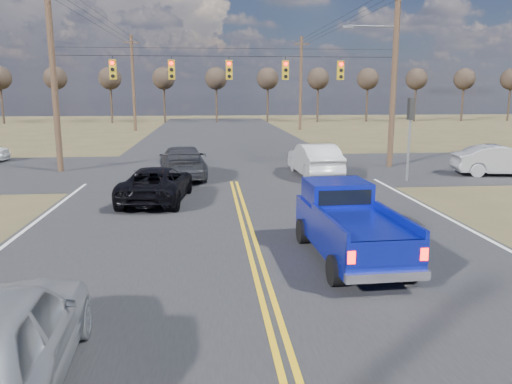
{
  "coord_description": "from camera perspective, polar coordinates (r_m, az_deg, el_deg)",
  "views": [
    {
      "loc": [
        -1.14,
        -9.05,
        4.2
      ],
      "look_at": [
        0.12,
        4.22,
        1.5
      ],
      "focal_mm": 35.0,
      "sensor_mm": 36.0,
      "label": 1
    }
  ],
  "objects": [
    {
      "name": "ground",
      "position": [
        10.04,
        1.63,
        -13.28
      ],
      "size": [
        160.0,
        160.0,
        0.0
      ],
      "primitive_type": "plane",
      "color": "brown",
      "rests_on": "ground"
    },
    {
      "name": "road_main",
      "position": [
        19.54,
        -1.95,
        -0.97
      ],
      "size": [
        14.0,
        120.0,
        0.02
      ],
      "primitive_type": "cube",
      "color": "#28282B",
      "rests_on": "ground"
    },
    {
      "name": "road_cross",
      "position": [
        27.4,
        -2.97,
        2.61
      ],
      "size": [
        120.0,
        12.0,
        0.02
      ],
      "primitive_type": "cube",
      "color": "#28282B",
      "rests_on": "ground"
    },
    {
      "name": "signal_gantry",
      "position": [
        26.9,
        -1.97,
        13.28
      ],
      "size": [
        19.6,
        4.83,
        10.0
      ],
      "color": "#473323",
      "rests_on": "ground"
    },
    {
      "name": "utility_poles",
      "position": [
        26.1,
        -3.0,
        13.69
      ],
      "size": [
        19.6,
        58.32,
        10.0
      ],
      "color": "#473323",
      "rests_on": "ground"
    },
    {
      "name": "treeline",
      "position": [
        36.06,
        -3.71,
        13.81
      ],
      "size": [
        87.0,
        117.8,
        7.4
      ],
      "color": "#33261C",
      "rests_on": "ground"
    },
    {
      "name": "pickup_truck",
      "position": [
        12.84,
        10.54,
        -3.71
      ],
      "size": [
        2.1,
        4.93,
        1.83
      ],
      "rotation": [
        0.0,
        0.0,
        0.04
      ],
      "color": "black",
      "rests_on": "ground"
    },
    {
      "name": "black_suv",
      "position": [
        19.61,
        -11.29,
        0.9
      ],
      "size": [
        2.76,
        5.13,
        1.37
      ],
      "primitive_type": "imported",
      "rotation": [
        0.0,
        0.0,
        3.04
      ],
      "color": "black",
      "rests_on": "ground"
    },
    {
      "name": "white_car_queue",
      "position": [
        25.34,
        6.7,
        3.7
      ],
      "size": [
        1.98,
        5.05,
        1.64
      ],
      "primitive_type": "imported",
      "rotation": [
        0.0,
        0.0,
        3.19
      ],
      "color": "silver",
      "rests_on": "ground"
    },
    {
      "name": "dgrey_car_queue",
      "position": [
        24.82,
        -8.42,
        3.41
      ],
      "size": [
        2.7,
        5.59,
        1.57
      ],
      "primitive_type": "imported",
      "rotation": [
        0.0,
        0.0,
        3.24
      ],
      "color": "#333438",
      "rests_on": "ground"
    },
    {
      "name": "cross_car_east_near",
      "position": [
        28.08,
        26.27,
        3.24
      ],
      "size": [
        2.37,
        4.85,
        1.53
      ],
      "primitive_type": "imported",
      "rotation": [
        0.0,
        0.0,
        1.4
      ],
      "color": "#9C9FA4",
      "rests_on": "ground"
    }
  ]
}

